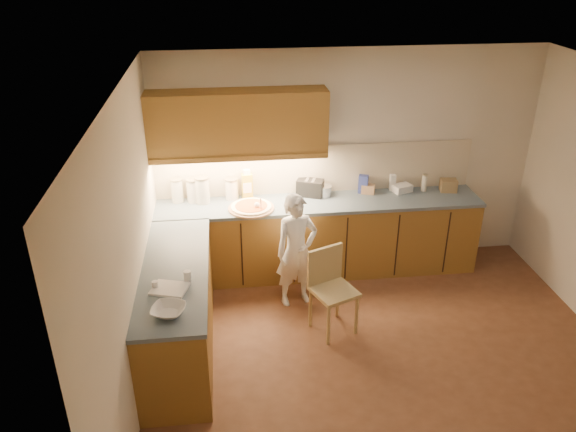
{
  "coord_description": "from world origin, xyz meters",
  "views": [
    {
      "loc": [
        -1.43,
        -4.1,
        3.63
      ],
      "look_at": [
        -0.8,
        1.2,
        1.0
      ],
      "focal_mm": 35.0,
      "sensor_mm": 36.0,
      "label": 1
    }
  ],
  "objects_px": {
    "oil_jug": "(247,185)",
    "toaster": "(310,188)",
    "child": "(296,251)",
    "wooden_chair": "(330,284)",
    "pizza_on_board": "(251,207)"
  },
  "relations": [
    {
      "from": "oil_jug",
      "to": "toaster",
      "type": "bearing_deg",
      "value": 0.33
    },
    {
      "from": "pizza_on_board",
      "to": "oil_jug",
      "type": "bearing_deg",
      "value": 95.46
    },
    {
      "from": "child",
      "to": "oil_jug",
      "type": "bearing_deg",
      "value": 106.18
    },
    {
      "from": "pizza_on_board",
      "to": "child",
      "type": "xyz_separation_m",
      "value": [
        0.44,
        -0.51,
        -0.3
      ]
    },
    {
      "from": "pizza_on_board",
      "to": "toaster",
      "type": "relative_size",
      "value": 1.49
    },
    {
      "from": "pizza_on_board",
      "to": "oil_jug",
      "type": "height_order",
      "value": "oil_jug"
    },
    {
      "from": "pizza_on_board",
      "to": "child",
      "type": "height_order",
      "value": "child"
    },
    {
      "from": "oil_jug",
      "to": "toaster",
      "type": "distance_m",
      "value": 0.74
    },
    {
      "from": "wooden_chair",
      "to": "oil_jug",
      "type": "distance_m",
      "value": 1.6
    },
    {
      "from": "child",
      "to": "wooden_chair",
      "type": "xyz_separation_m",
      "value": [
        0.28,
        -0.5,
        -0.13
      ]
    },
    {
      "from": "pizza_on_board",
      "to": "wooden_chair",
      "type": "bearing_deg",
      "value": -54.17
    },
    {
      "from": "pizza_on_board",
      "to": "child",
      "type": "distance_m",
      "value": 0.74
    },
    {
      "from": "oil_jug",
      "to": "wooden_chair",
      "type": "bearing_deg",
      "value": -59.9
    },
    {
      "from": "oil_jug",
      "to": "pizza_on_board",
      "type": "bearing_deg",
      "value": -84.54
    },
    {
      "from": "wooden_chair",
      "to": "oil_jug",
      "type": "relative_size",
      "value": 2.45
    }
  ]
}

